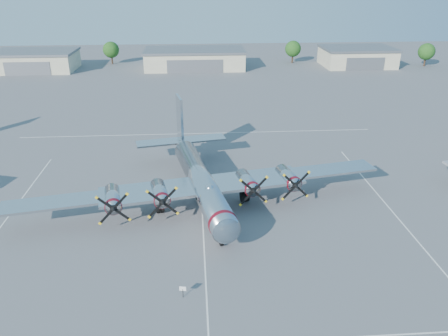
{
  "coord_description": "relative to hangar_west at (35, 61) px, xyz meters",
  "views": [
    {
      "loc": [
        -0.6,
        -46.2,
        25.24
      ],
      "look_at": [
        2.89,
        2.97,
        3.2
      ],
      "focal_mm": 35.0,
      "sensor_mm": 36.0,
      "label": 1
    }
  ],
  "objects": [
    {
      "name": "tree_east",
      "position": [
        75.0,
        6.04,
        1.51
      ],
      "size": [
        4.8,
        4.8,
        6.64
      ],
      "color": "#382619",
      "rests_on": "ground"
    },
    {
      "name": "parking_lines",
      "position": [
        45.0,
        -83.71,
        -2.71
      ],
      "size": [
        60.0,
        50.08,
        0.01
      ],
      "color": "silver",
      "rests_on": "ground"
    },
    {
      "name": "hangar_east",
      "position": [
        93.0,
        0.0,
        0.0
      ],
      "size": [
        20.6,
        14.6,
        5.4
      ],
      "color": "#B4AD8F",
      "rests_on": "ground"
    },
    {
      "name": "tree_west",
      "position": [
        20.0,
        8.04,
        1.51
      ],
      "size": [
        4.8,
        4.8,
        6.64
      ],
      "color": "#382619",
      "rests_on": "ground"
    },
    {
      "name": "main_bomber_b29",
      "position": [
        44.79,
        -81.01,
        -2.71
      ],
      "size": [
        48.29,
        37.5,
        9.59
      ],
      "primitive_type": null,
      "rotation": [
        0.0,
        0.0,
        0.2
      ],
      "color": "silver",
      "rests_on": "ground"
    },
    {
      "name": "tree_far_east",
      "position": [
        113.0,
        -1.96,
        1.51
      ],
      "size": [
        4.8,
        4.8,
        6.64
      ],
      "color": "#382619",
      "rests_on": "ground"
    },
    {
      "name": "info_placard",
      "position": [
        43.0,
        -98.54,
        -1.93
      ],
      "size": [
        0.58,
        0.15,
        1.11
      ],
      "rotation": [
        0.0,
        0.0,
        -0.18
      ],
      "color": "black",
      "rests_on": "ground"
    },
    {
      "name": "hangar_center",
      "position": [
        45.0,
        -0.0,
        -0.0
      ],
      "size": [
        28.6,
        14.6,
        5.4
      ],
      "color": "#B4AD8F",
      "rests_on": "ground"
    },
    {
      "name": "ground",
      "position": [
        45.0,
        -81.96,
        -2.71
      ],
      "size": [
        260.0,
        260.0,
        0.0
      ],
      "primitive_type": "plane",
      "color": "#5D5D5F",
      "rests_on": "ground"
    },
    {
      "name": "hangar_west",
      "position": [
        0.0,
        0.0,
        0.0
      ],
      "size": [
        22.6,
        14.6,
        5.4
      ],
      "color": "#B4AD8F",
      "rests_on": "ground"
    }
  ]
}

